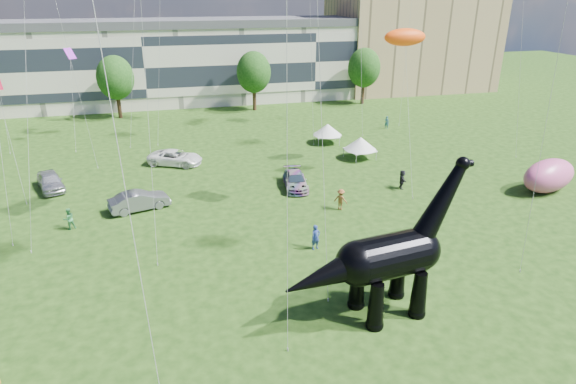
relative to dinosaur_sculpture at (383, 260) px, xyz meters
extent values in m
plane|color=#16330C|center=(-5.27, -0.74, -3.49)|extent=(220.00, 220.00, 0.00)
cube|color=beige|center=(-13.27, 61.26, 2.51)|extent=(78.00, 11.00, 12.00)
cube|color=tan|center=(34.73, 64.26, 7.51)|extent=(28.00, 18.00, 22.00)
cylinder|color=#382314|center=(-17.27, 52.26, -1.89)|extent=(0.56, 0.56, 3.20)
ellipsoid|color=#14380F|center=(-17.27, 52.26, 2.83)|extent=(5.20, 5.20, 6.24)
cylinder|color=#382314|center=(2.73, 52.26, -1.89)|extent=(0.56, 0.56, 3.20)
ellipsoid|color=#14380F|center=(2.73, 52.26, 2.83)|extent=(5.20, 5.20, 6.24)
cylinder|color=#382314|center=(20.73, 52.26, -1.89)|extent=(0.56, 0.56, 3.20)
ellipsoid|color=#14380F|center=(20.73, 52.26, 2.83)|extent=(5.20, 5.20, 6.24)
cone|color=black|center=(-0.76, -1.14, -2.09)|extent=(1.09, 1.09, 2.81)
sphere|color=black|center=(-0.76, -1.14, -3.33)|extent=(1.03, 1.03, 1.03)
cone|color=black|center=(-1.04, 0.90, -2.09)|extent=(1.09, 1.09, 2.81)
sphere|color=black|center=(-1.04, 0.90, -3.33)|extent=(1.03, 1.03, 1.03)
cone|color=black|center=(2.03, -0.76, -2.09)|extent=(1.09, 1.09, 2.81)
sphere|color=black|center=(2.03, -0.76, -3.33)|extent=(1.03, 1.03, 1.03)
cone|color=black|center=(1.75, 1.28, -2.09)|extent=(1.09, 1.09, 2.81)
sphere|color=black|center=(1.75, 1.28, -3.33)|extent=(1.03, 1.03, 1.03)
cylinder|color=black|center=(0.40, 0.06, 0.16)|extent=(4.24, 3.04, 2.53)
sphere|color=black|center=(-1.55, -0.21, 0.16)|extent=(2.53, 2.53, 2.53)
sphere|color=black|center=(2.35, 0.32, 0.16)|extent=(2.44, 2.44, 2.44)
cone|color=black|center=(3.48, 0.48, 2.87)|extent=(3.69, 1.87, 4.96)
sphere|color=black|center=(4.62, 0.63, 5.02)|extent=(0.79, 0.79, 0.79)
cylinder|color=black|center=(4.89, 0.67, 4.97)|extent=(0.71, 0.50, 0.41)
cone|color=black|center=(-3.46, -0.48, -0.15)|extent=(5.18, 2.62, 2.75)
imported|color=#BBBCC1|center=(-21.86, 24.96, -2.66)|extent=(3.45, 5.26, 1.67)
imported|color=slate|center=(-13.70, 18.22, -2.67)|extent=(5.28, 3.06, 1.64)
imported|color=white|center=(-10.29, 29.15, -2.70)|extent=(6.29, 4.82, 1.59)
imported|color=#595960|center=(0.39, 19.67, -2.77)|extent=(2.65, 5.21, 1.45)
cube|color=silver|center=(9.56, 26.13, -2.47)|extent=(3.24, 3.24, 0.11)
cone|color=silver|center=(9.56, 26.13, -1.73)|extent=(4.11, 4.11, 1.39)
cylinder|color=#999999|center=(8.52, 24.62, -2.98)|extent=(0.06, 0.06, 1.02)
cylinder|color=#999999|center=(11.08, 25.09, -2.98)|extent=(0.06, 0.06, 1.02)
cylinder|color=#999999|center=(8.05, 27.17, -2.98)|extent=(0.06, 0.06, 1.02)
cylinder|color=#999999|center=(10.60, 27.64, -2.98)|extent=(0.06, 0.06, 1.02)
cube|color=silver|center=(7.96, 32.59, -2.50)|extent=(3.12, 3.12, 0.11)
cone|color=silver|center=(7.96, 32.59, -1.77)|extent=(3.96, 3.96, 1.36)
cylinder|color=#999999|center=(6.50, 31.54, -3.00)|extent=(0.05, 0.05, 1.00)
cylinder|color=#999999|center=(9.01, 31.13, -3.00)|extent=(0.05, 0.05, 1.00)
cylinder|color=#999999|center=(6.91, 34.05, -3.00)|extent=(0.05, 0.05, 1.00)
cylinder|color=#999999|center=(9.42, 33.64, -3.00)|extent=(0.05, 0.05, 1.00)
ellipsoid|color=#CA4E8A|center=(22.76, 13.04, -1.96)|extent=(6.75, 4.68, 3.06)
imported|color=#37894B|center=(-18.90, 15.83, -2.62)|extent=(1.04, 0.95, 1.74)
imported|color=black|center=(10.02, 16.97, -2.59)|extent=(1.02, 1.77, 1.82)
imported|color=#346C82|center=(17.94, 37.05, -2.65)|extent=(0.70, 0.74, 1.70)
imported|color=brown|center=(2.83, 14.00, -2.57)|extent=(1.33, 1.32, 1.84)
imported|color=navy|center=(-1.29, 8.02, -2.55)|extent=(0.78, 0.62, 1.88)
ellipsoid|color=#E3440B|center=(11.65, 22.02, 9.69)|extent=(4.51, 3.70, 1.61)
plane|color=purple|center=(-21.02, 41.79, 6.94)|extent=(1.57, 1.60, 1.22)
camera|label=1|loc=(-10.83, -20.95, 13.73)|focal=30.00mm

